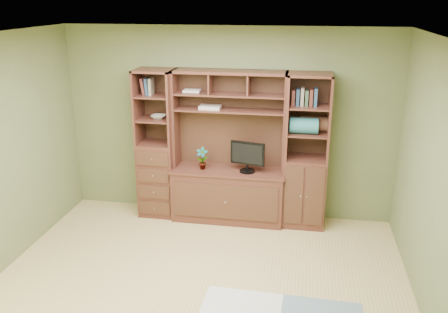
% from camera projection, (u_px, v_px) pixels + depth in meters
% --- Properties ---
extents(room, '(4.60, 4.10, 2.64)m').
position_uv_depth(room, '(195.00, 176.00, 4.60)').
color(room, tan).
rests_on(room, ground).
extents(center_hutch, '(1.54, 0.53, 2.05)m').
position_uv_depth(center_hutch, '(228.00, 149.00, 6.30)').
color(center_hutch, '#52271C').
rests_on(center_hutch, ground).
extents(left_tower, '(0.50, 0.45, 2.05)m').
position_uv_depth(left_tower, '(157.00, 144.00, 6.50)').
color(left_tower, '#52271C').
rests_on(left_tower, ground).
extents(right_tower, '(0.55, 0.45, 2.05)m').
position_uv_depth(right_tower, '(306.00, 152.00, 6.17)').
color(right_tower, '#52271C').
rests_on(right_tower, ground).
extents(monitor, '(0.50, 0.31, 0.57)m').
position_uv_depth(monitor, '(248.00, 151.00, 6.22)').
color(monitor, black).
rests_on(monitor, center_hutch).
extents(orchid, '(0.16, 0.11, 0.31)m').
position_uv_depth(orchid, '(202.00, 158.00, 6.37)').
color(orchid, brown).
rests_on(orchid, center_hutch).
extents(magazines, '(0.28, 0.20, 0.04)m').
position_uv_depth(magazines, '(210.00, 107.00, 6.25)').
color(magazines, beige).
rests_on(magazines, center_hutch).
extents(bowl, '(0.20, 0.20, 0.05)m').
position_uv_depth(bowl, '(158.00, 117.00, 6.36)').
color(bowl, beige).
rests_on(bowl, left_tower).
extents(blanket_teal, '(0.36, 0.21, 0.21)m').
position_uv_depth(blanket_teal, '(304.00, 126.00, 6.01)').
color(blanket_teal, '#2B7071').
rests_on(blanket_teal, right_tower).
extents(blanket_red, '(0.35, 0.19, 0.19)m').
position_uv_depth(blanket_red, '(314.00, 124.00, 6.11)').
color(blanket_red, brown).
rests_on(blanket_red, right_tower).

